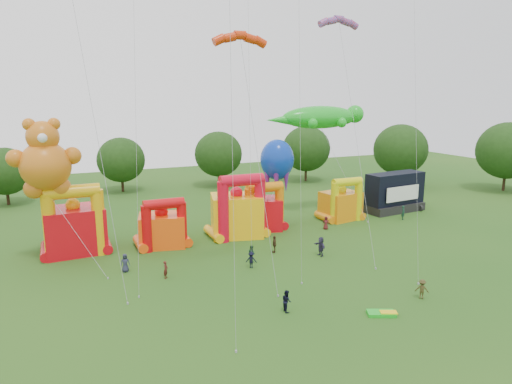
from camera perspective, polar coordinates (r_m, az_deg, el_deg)
name	(u,v)px	position (r m, az deg, el deg)	size (l,w,h in m)	color
ground	(395,358)	(30.72, 16.94, -19.21)	(160.00, 160.00, 0.00)	#1D4C15
tree_ring	(378,260)	(27.77, 15.04, -8.21)	(123.09, 125.19, 12.07)	#352314
bouncy_castle_0	(75,227)	(49.34, -21.72, -4.06)	(5.93, 4.84, 7.28)	red
bouncy_castle_1	(162,227)	(49.05, -11.61, -4.36)	(5.38, 4.68, 5.39)	#FA4E0D
bouncy_castle_2	(238,212)	(51.42, -2.32, -2.56)	(6.49, 5.68, 7.32)	#FFB30D
bouncy_castle_3	(260,211)	(54.10, 0.56, -2.39)	(5.76, 5.07, 5.88)	red
bouncy_castle_4	(342,203)	(59.39, 10.64, -1.38)	(5.12, 4.38, 5.62)	orange
stage_trailer	(395,193)	(65.33, 16.96, -0.08)	(8.76, 3.99, 5.40)	black
teddy_bear_kite	(64,205)	(45.32, -22.88, -1.48)	(7.57, 9.45, 13.76)	#CB6916
gecko_kite	(335,153)	(60.40, 9.85, 4.84)	(14.55, 9.72, 14.48)	green
octopus_kite	(271,187)	(54.62, 1.93, 0.63)	(6.99, 6.26, 10.58)	#0B31A9
parafoil_kites	(215,136)	(38.24, -5.09, 7.05)	(29.37, 11.22, 27.20)	red
diamond_kites	(271,69)	(38.09, 1.86, 15.12)	(24.68, 20.46, 42.38)	#C1090C
folded_kite_bundle	(382,313)	(35.50, 15.49, -14.40)	(2.23, 1.74, 0.31)	green
spectator_0	(125,263)	(43.26, -16.04, -8.52)	(0.83, 0.54, 1.70)	#26293F
spectator_1	(166,270)	(41.06, -11.22, -9.50)	(0.57, 0.37, 1.57)	#4C1A15
spectator_2	(252,253)	(44.20, -0.55, -7.67)	(0.77, 0.60, 1.59)	#1B4426
spectator_3	(251,260)	(42.56, -0.60, -8.48)	(1.00, 0.58, 1.55)	black
spectator_4	(274,244)	(46.58, 2.31, -6.53)	(1.03, 0.43, 1.76)	#3F2B19
spectator_5	(321,246)	(46.04, 8.09, -6.75)	(1.80, 0.57, 1.94)	#2C2844
spectator_6	(326,223)	(55.01, 8.73, -3.84)	(0.78, 0.51, 1.59)	#5A191B
spectator_7	(403,213)	(61.60, 17.93, -2.46)	(0.67, 0.44, 1.85)	#163829
spectator_8	(287,301)	(34.60, 3.85, -13.42)	(0.80, 0.63, 1.65)	black
spectator_9	(422,289)	(38.76, 20.03, -11.33)	(1.03, 0.59, 1.59)	#3D3618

